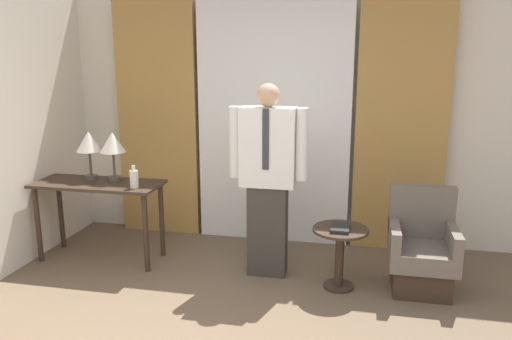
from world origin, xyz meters
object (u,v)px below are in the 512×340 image
book (340,228)px  armchair (421,253)px  side_table (340,248)px  table_lamp_left (89,143)px  person (268,175)px  bottle_near_edge (134,179)px  table_lamp_right (113,144)px  desk (99,195)px

book → armchair: bearing=13.0°
armchair → side_table: 0.71m
table_lamp_left → side_table: (2.47, -0.27, -0.78)m
table_lamp_left → book: (2.47, -0.30, -0.59)m
table_lamp_left → side_table: 2.61m
person → armchair: size_ratio=2.00×
person → side_table: (0.67, -0.16, -0.58)m
bottle_near_edge → table_lamp_right: bearing=145.1°
book → table_lamp_left: bearing=173.1°
desk → table_lamp_right: 0.52m
desk → table_lamp_right: table_lamp_right is taller
desk → bottle_near_edge: bottle_near_edge is taller
bottle_near_edge → armchair: (2.60, 0.08, -0.55)m
table_lamp_right → person: bearing=-4.1°
desk → person: size_ratio=0.71×
bottle_near_edge → book: (1.91, -0.08, -0.31)m
armchair → book: armchair is taller
table_lamp_right → side_table: (2.22, -0.27, -0.78)m
armchair → book: size_ratio=3.64×
desk → person: person is taller
table_lamp_left → bottle_near_edge: bearing=-20.9°
table_lamp_right → bottle_near_edge: table_lamp_right is taller
table_lamp_right → side_table: 2.37m
table_lamp_right → person: size_ratio=0.27×
desk → table_lamp_right: (0.13, 0.11, 0.49)m
side_table → bottle_near_edge: bearing=178.4°
bottle_near_edge → side_table: bearing=-1.6°
book → bottle_near_edge: bearing=177.5°
armchair → desk: bearing=179.5°
table_lamp_left → table_lamp_right: 0.25m
table_lamp_right → armchair: table_lamp_right is taller
armchair → person: bearing=179.0°
desk → book: (2.34, -0.19, -0.10)m
table_lamp_left → person: 1.82m
desk → bottle_near_edge: (0.43, -0.11, 0.21)m
desk → table_lamp_left: bearing=139.4°
table_lamp_left → table_lamp_right: size_ratio=1.00×
table_lamp_left → armchair: bearing=-2.5°
table_lamp_right → person: 1.57m
table_lamp_left → side_table: table_lamp_left is taller
side_table → book: (-0.00, -0.03, 0.19)m
side_table → armchair: bearing=10.7°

